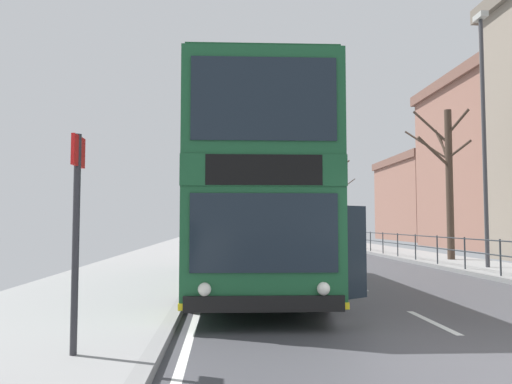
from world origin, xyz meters
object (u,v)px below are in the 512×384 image
at_px(bare_tree_far_01, 336,199).
at_px(background_building_01, 441,199).
at_px(bus_stop_sign_near, 76,217).
at_px(bare_tree_far_00, 448,176).
at_px(street_lamp_far_side, 484,121).
at_px(double_decker_bus_main, 253,196).

height_order(bare_tree_far_01, background_building_01, background_building_01).
bearing_deg(bus_stop_sign_near, bare_tree_far_00, 52.27).
bearing_deg(street_lamp_far_side, bare_tree_far_01, 90.03).
height_order(bus_stop_sign_near, background_building_01, background_building_01).
distance_m(street_lamp_far_side, bare_tree_far_01, 23.14).
xyz_separation_m(bus_stop_sign_near, bare_tree_far_01, (10.73, 33.77, 1.92)).
xyz_separation_m(double_decker_bus_main, bus_stop_sign_near, (-2.43, -6.55, -0.62)).
relative_size(street_lamp_far_side, bare_tree_far_01, 1.19).
height_order(double_decker_bus_main, bus_stop_sign_near, double_decker_bus_main).
relative_size(street_lamp_far_side, background_building_01, 0.73).
bearing_deg(double_decker_bus_main, bus_stop_sign_near, -110.34).
relative_size(double_decker_bus_main, bare_tree_far_00, 1.60).
distance_m(double_decker_bus_main, bare_tree_far_00, 11.77).
bearing_deg(bare_tree_far_00, bus_stop_sign_near, -127.73).
bearing_deg(street_lamp_far_side, bus_stop_sign_near, -135.16).
relative_size(double_decker_bus_main, bare_tree_far_01, 1.38).
bearing_deg(background_building_01, street_lamp_far_side, -111.59).
height_order(double_decker_bus_main, bare_tree_far_01, bare_tree_far_01).
bearing_deg(double_decker_bus_main, background_building_01, 59.52).
bearing_deg(background_building_01, bare_tree_far_01, -148.50).
bearing_deg(street_lamp_far_side, double_decker_bus_main, -153.56).
bearing_deg(street_lamp_far_side, bare_tree_far_00, 84.08).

